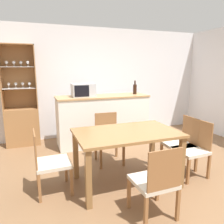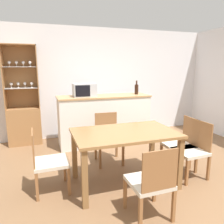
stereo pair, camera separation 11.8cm
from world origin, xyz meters
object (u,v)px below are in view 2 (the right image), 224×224
object	(u,v)px
dining_chair_side_left_far	(47,161)
dining_chair_side_right_near	(192,150)
dining_chair_head_far	(108,138)
microwave	(84,90)
display_cabinet	(24,117)
dining_chair_side_right_far	(181,144)
dining_chair_head_near	(151,182)
wine_bottle	(136,89)
dining_table	(125,139)

from	to	relation	value
dining_chair_side_left_far	dining_chair_side_right_near	xyz separation A→B (m)	(2.09, -0.26, 0.00)
dining_chair_head_far	microwave	world-z (taller)	microwave
display_cabinet	dining_chair_side_right_far	bearing A→B (deg)	-40.55
dining_chair_head_near	wine_bottle	world-z (taller)	wine_bottle
display_cabinet	wine_bottle	world-z (taller)	display_cabinet
wine_bottle	dining_table	bearing A→B (deg)	-119.09
dining_chair_side_left_far	dining_chair_head_near	xyz separation A→B (m)	(1.04, -0.91, 0.00)
dining_chair_head_near	dining_chair_head_far	distance (m)	1.56
dining_chair_side_right_far	dining_chair_side_right_near	distance (m)	0.26
display_cabinet	dining_chair_head_near	world-z (taller)	display_cabinet
dining_chair_side_right_far	dining_chair_side_right_near	world-z (taller)	same
dining_chair_head_near	dining_chair_side_right_far	bearing A→B (deg)	39.83
dining_chair_head_far	dining_chair_side_right_far	bearing A→B (deg)	151.35
dining_chair_head_far	wine_bottle	world-z (taller)	wine_bottle
display_cabinet	microwave	size ratio (longest dim) A/B	4.57
dining_chair_side_left_far	dining_chair_side_right_near	bearing A→B (deg)	81.22
dining_chair_side_left_far	dining_table	bearing A→B (deg)	81.18
dining_chair_side_left_far	dining_chair_side_right_far	size ratio (longest dim) A/B	1.00
display_cabinet	wine_bottle	xyz separation A→B (m)	(2.39, -0.53, 0.58)
dining_chair_side_right_near	microwave	size ratio (longest dim) A/B	1.86
dining_chair_head_near	microwave	xyz separation A→B (m)	(-0.21, 2.51, 0.76)
dining_table	dining_chair_side_right_far	distance (m)	1.08
display_cabinet	dining_chair_side_left_far	xyz separation A→B (m)	(0.39, -2.12, -0.17)
dining_table	microwave	distance (m)	1.82
dining_chair_head_far	microwave	size ratio (longest dim) A/B	1.86
microwave	dining_chair_head_near	bearing A→B (deg)	-85.17
dining_chair_head_near	microwave	distance (m)	2.63
display_cabinet	dining_table	world-z (taller)	display_cabinet
dining_table	microwave	world-z (taller)	microwave
display_cabinet	dining_chair_head_far	distance (m)	2.06
dining_chair_side_right_far	microwave	distance (m)	2.17
dining_table	wine_bottle	xyz separation A→B (m)	(0.96, 1.72, 0.51)
microwave	dining_table	bearing A→B (deg)	-83.05
dining_table	wine_bottle	bearing A→B (deg)	60.91
dining_table	display_cabinet	bearing A→B (deg)	122.46
dining_chair_side_left_far	dining_chair_head_far	bearing A→B (deg)	120.20
display_cabinet	wine_bottle	bearing A→B (deg)	-12.47
dining_chair_head_near	wine_bottle	size ratio (longest dim) A/B	2.82
wine_bottle	dining_chair_side_right_far	bearing A→B (deg)	-86.91
display_cabinet	dining_chair_side_right_far	distance (m)	3.26
dining_table	microwave	bearing A→B (deg)	96.95
dining_chair_side_right_far	dining_chair_head_far	bearing A→B (deg)	59.64
display_cabinet	dining_chair_side_right_near	distance (m)	3.44
display_cabinet	microwave	bearing A→B (deg)	-23.24
microwave	wine_bottle	distance (m)	1.17
dining_chair_head_near	dining_chair_side_right_near	distance (m)	1.23
dining_chair_side_right_far	microwave	bearing A→B (deg)	39.76
dining_chair_head_near	dining_chair_head_far	size ratio (longest dim) A/B	1.00
dining_chair_side_left_far	microwave	bearing A→B (deg)	150.82
microwave	wine_bottle	size ratio (longest dim) A/B	1.52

